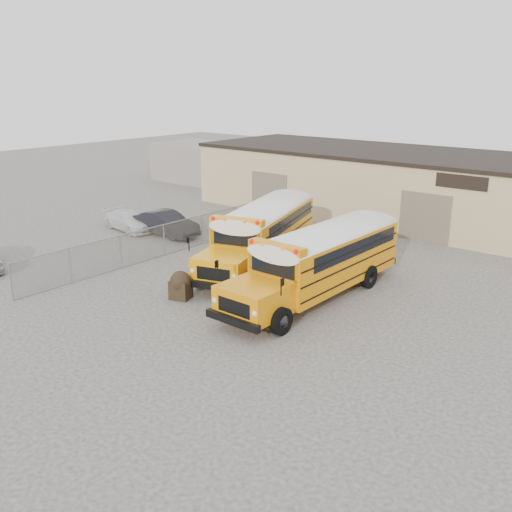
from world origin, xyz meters
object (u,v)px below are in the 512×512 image
Objects in this scene: car_dark at (166,223)px; tarp_bundle at (181,285)px; school_bus_left at (301,204)px; school_bus_right at (390,228)px; car_white at (129,221)px.

tarp_bundle is at bearing -129.34° from car_dark.
school_bus_left reaches higher than school_bus_right.
school_bus_right is 12.01m from tarp_bundle.
school_bus_left is 8.61m from car_dark.
school_bus_right is at bearing -73.87° from car_dark.
school_bus_left is at bearing 101.22° from tarp_bundle.
tarp_bundle reaches higher than car_white.
school_bus_left reaches higher than car_white.
school_bus_right reaches higher than car_dark.
car_white is at bearing 151.53° from tarp_bundle.
tarp_bundle is 13.23m from car_white.
school_bus_left is 13.16m from tarp_bundle.
school_bus_right is at bearing -14.29° from school_bus_left.
car_dark is (2.89, 0.67, 0.14)m from car_white.
tarp_bundle is 0.30× the size of car_white.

